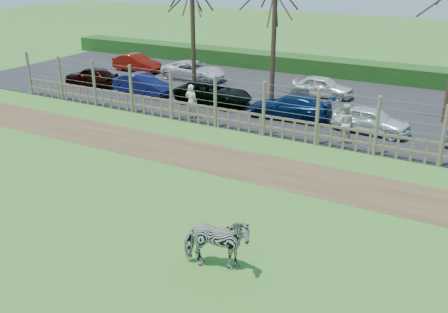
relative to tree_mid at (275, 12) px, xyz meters
The scene contains 17 objects.
ground 14.49m from the tree_mid, 81.57° to the right, with size 120.00×120.00×0.00m, color #5BA13A.
dirt_strip 10.42m from the tree_mid, 77.47° to the right, with size 34.00×2.80×0.01m, color brown.
asphalt 5.34m from the tree_mid, 26.57° to the left, with size 44.00×13.00×0.04m, color #232326.
hedge 9.31m from the tree_mid, 75.96° to the left, with size 46.00×2.00×1.10m, color #1E4716.
fence 7.12m from the tree_mid, 70.02° to the right, with size 30.16×0.16×2.50m.
tree_mid is the anchor object (origin of this frame).
zebra 16.98m from the tree_mid, 71.23° to the right, with size 0.82×1.80×1.52m, color gray.
visitor_a 6.70m from the tree_mid, 114.12° to the right, with size 0.63×0.41×1.72m, color beige.
visitor_b 8.19m from the tree_mid, 40.32° to the right, with size 0.84×0.65×1.72m, color beige.
car_0 12.23m from the tree_mid, 168.57° to the right, with size 1.42×3.52×1.20m, color black.
car_1 8.69m from the tree_mid, 161.36° to the right, with size 1.27×3.64×1.20m, color #11154C.
car_2 5.38m from the tree_mid, 138.58° to the right, with size 1.99×4.32×1.20m, color black.
car_3 5.39m from the tree_mid, 50.19° to the right, with size 1.68×4.13×1.20m, color #071A41.
car_4 8.03m from the tree_mid, 24.60° to the right, with size 1.42×3.52×1.20m, color silver.
car_7 12.39m from the tree_mid, 168.02° to the left, with size 1.27×3.64×1.20m, color maroon.
car_8 8.12m from the tree_mid, 161.11° to the left, with size 1.99×4.32×1.20m, color silver.
car_10 5.25m from the tree_mid, 44.18° to the left, with size 1.42×3.52×1.20m, color silver.
Camera 1 is at (8.81, -11.67, 7.63)m, focal length 40.00 mm.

